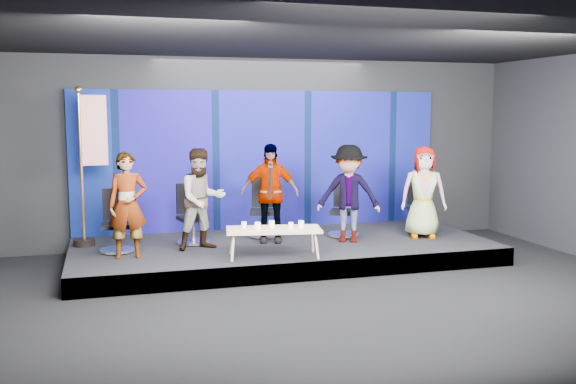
% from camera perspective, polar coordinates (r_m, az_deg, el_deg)
% --- Properties ---
extents(ground, '(10.00, 10.00, 0.00)m').
position_cam_1_polar(ground, '(8.73, 4.09, -9.60)').
color(ground, black).
rests_on(ground, ground).
extents(room_walls, '(10.02, 8.02, 3.51)m').
position_cam_1_polar(room_walls, '(8.35, 4.24, 6.57)').
color(room_walls, black).
rests_on(room_walls, ground).
extents(riser, '(7.00, 3.00, 0.30)m').
position_cam_1_polar(riser, '(10.99, -0.43, -5.24)').
color(riser, black).
rests_on(riser, ground).
extents(backdrop, '(7.00, 0.08, 2.60)m').
position_cam_1_polar(backdrop, '(12.17, -2.29, 2.87)').
color(backdrop, navy).
rests_on(backdrop, riser).
extents(chair_a, '(0.58, 0.58, 1.00)m').
position_cam_1_polar(chair_a, '(10.53, -15.00, -3.40)').
color(chair_a, silver).
rests_on(chair_a, riser).
extents(panelist_a, '(0.60, 0.40, 1.61)m').
position_cam_1_polar(panelist_a, '(9.99, -14.07, -1.14)').
color(panelist_a, black).
rests_on(panelist_a, riser).
extents(chair_b, '(0.67, 0.67, 1.01)m').
position_cam_1_polar(chair_b, '(10.92, -8.52, -2.83)').
color(chair_b, silver).
rests_on(chair_b, riser).
extents(panelist_b, '(0.90, 0.76, 1.63)m').
position_cam_1_polar(panelist_b, '(10.38, -7.67, -0.63)').
color(panelist_b, black).
rests_on(panelist_b, riser).
extents(chair_c, '(0.72, 0.72, 1.04)m').
position_cam_1_polar(chair_c, '(11.42, -2.20, -2.26)').
color(chair_c, silver).
rests_on(chair_c, riser).
extents(panelist_c, '(1.06, 0.66, 1.68)m').
position_cam_1_polar(panelist_c, '(10.86, -1.64, -0.10)').
color(panelist_c, black).
rests_on(panelist_c, riser).
extents(chair_d, '(0.77, 0.77, 1.02)m').
position_cam_1_polar(chair_d, '(11.49, 5.00, -2.25)').
color(chair_d, silver).
rests_on(chair_d, riser).
extents(panelist_d, '(1.23, 1.03, 1.66)m').
position_cam_1_polar(panelist_d, '(10.92, 5.41, -0.14)').
color(panelist_d, black).
rests_on(panelist_d, riser).
extents(chair_e, '(0.71, 0.71, 1.00)m').
position_cam_1_polar(chair_e, '(12.08, 11.63, -1.95)').
color(chair_e, silver).
rests_on(chair_e, riser).
extents(panelist_e, '(0.91, 0.74, 1.61)m').
position_cam_1_polar(panelist_e, '(11.51, 11.95, 0.00)').
color(panelist_e, black).
rests_on(panelist_e, riser).
extents(coffee_table, '(1.52, 0.85, 0.44)m').
position_cam_1_polar(coffee_table, '(9.81, -1.29, -3.45)').
color(coffee_table, tan).
rests_on(coffee_table, riser).
extents(mug_a, '(0.08, 0.08, 0.10)m').
position_cam_1_polar(mug_a, '(9.85, -3.93, -2.93)').
color(mug_a, white).
rests_on(mug_a, coffee_table).
extents(mug_b, '(0.09, 0.09, 0.11)m').
position_cam_1_polar(mug_b, '(9.72, -2.72, -3.02)').
color(mug_b, white).
rests_on(mug_b, coffee_table).
extents(mug_c, '(0.09, 0.09, 0.10)m').
position_cam_1_polar(mug_c, '(9.88, -1.46, -2.85)').
color(mug_c, white).
rests_on(mug_c, coffee_table).
extents(mug_d, '(0.08, 0.08, 0.09)m').
position_cam_1_polar(mug_d, '(9.80, 0.26, -2.97)').
color(mug_d, white).
rests_on(mug_d, coffee_table).
extents(mug_e, '(0.09, 0.09, 0.11)m').
position_cam_1_polar(mug_e, '(9.87, 1.17, -2.86)').
color(mug_e, white).
rests_on(mug_e, coffee_table).
extents(flag_stand, '(0.60, 0.35, 2.62)m').
position_cam_1_polar(flag_stand, '(11.02, -17.22, 2.56)').
color(flag_stand, black).
rests_on(flag_stand, riser).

